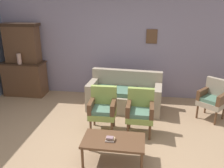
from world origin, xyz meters
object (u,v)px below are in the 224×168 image
armchair_row_middle (140,110)px  coffee_table (114,142)px  vase_on_cabinet (19,59)px  book_stack_on_table (110,139)px  floral_couch (125,96)px  wingback_chair_by_fireplace (213,98)px  armchair_near_couch_end (103,107)px  side_cabinet (25,78)px

armchair_row_middle → coffee_table: 1.06m
vase_on_cabinet → book_stack_on_table: bearing=-41.1°
floral_couch → armchair_row_middle: same height
vase_on_cabinet → book_stack_on_table: 3.75m
vase_on_cabinet → armchair_row_middle: vase_on_cabinet is taller
vase_on_cabinet → wingback_chair_by_fireplace: (4.81, -0.56, -0.57)m
vase_on_cabinet → coffee_table: size_ratio=0.28×
armchair_near_couch_end → vase_on_cabinet: bearing=150.6°
coffee_table → side_cabinet: bearing=137.9°
side_cabinet → floral_couch: bearing=-10.2°
wingback_chair_by_fireplace → coffee_table: 2.69m
floral_couch → book_stack_on_table: (-0.04, -2.10, 0.12)m
floral_couch → wingback_chair_by_fireplace: size_ratio=1.99×
wingback_chair_by_fireplace → book_stack_on_table: 2.75m
side_cabinet → coffee_table: side_cabinet is taller
side_cabinet → armchair_row_middle: side_cabinet is taller
floral_couch → coffee_table: size_ratio=1.79×
armchair_row_middle → coffee_table: (-0.39, -0.97, -0.12)m
side_cabinet → vase_on_cabinet: 0.63m
floral_couch → armchair_row_middle: 1.17m
armchair_near_couch_end → book_stack_on_table: (0.30, -1.03, -0.05)m
vase_on_cabinet → armchair_row_middle: 3.57m
armchair_row_middle → armchair_near_couch_end: bearing=178.8°
wingback_chair_by_fireplace → armchair_near_couch_end: bearing=-160.2°
armchair_row_middle → book_stack_on_table: 1.10m
floral_couch → book_stack_on_table: size_ratio=12.03×
floral_couch → armchair_near_couch_end: same height
side_cabinet → armchair_row_middle: size_ratio=1.28×
armchair_row_middle → book_stack_on_table: size_ratio=6.04×
side_cabinet → book_stack_on_table: 3.83m
coffee_table → book_stack_on_table: (-0.05, -0.04, 0.07)m
vase_on_cabinet → wingback_chair_by_fireplace: vase_on_cabinet is taller
vase_on_cabinet → armchair_near_couch_end: size_ratio=0.31×
armchair_row_middle → vase_on_cabinet: bearing=156.3°
side_cabinet → wingback_chair_by_fireplace: side_cabinet is taller
side_cabinet → armchair_row_middle: (3.24, -1.60, 0.03)m
floral_couch → wingback_chair_by_fireplace: 2.00m
armchair_near_couch_end → floral_couch: bearing=72.2°
vase_on_cabinet → coffee_table: (2.84, -2.39, -0.69)m
wingback_chair_by_fireplace → coffee_table: wingback_chair_by_fireplace is taller
wingback_chair_by_fireplace → coffee_table: size_ratio=0.90×
armchair_row_middle → wingback_chair_by_fireplace: size_ratio=1.00×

